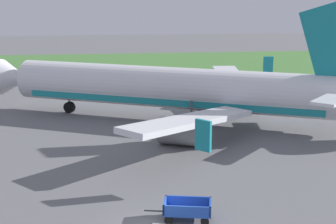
{
  "coord_description": "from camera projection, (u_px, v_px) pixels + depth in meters",
  "views": [
    {
      "loc": [
        -2.35,
        -23.29,
        11.98
      ],
      "look_at": [
        1.97,
        13.77,
        2.8
      ],
      "focal_mm": 54.32,
      "sensor_mm": 36.0,
      "label": 1
    }
  ],
  "objects": [
    {
      "name": "grass_strip",
      "position": [
        124.0,
        65.0,
        80.44
      ],
      "size": [
        220.0,
        28.0,
        0.06
      ],
      "primitive_type": "cube",
      "color": "#477A38",
      "rests_on": "ground"
    },
    {
      "name": "airplane",
      "position": [
        182.0,
        89.0,
        45.65
      ],
      "size": [
        35.53,
        29.18,
        11.34
      ],
      "color": "silver",
      "rests_on": "ground"
    },
    {
      "name": "baggage_cart_second_in_row",
      "position": [
        187.0,
        209.0,
        26.75
      ],
      "size": [
        3.63,
        1.88,
        1.07
      ],
      "color": "#234CB2",
      "rests_on": "ground"
    }
  ]
}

